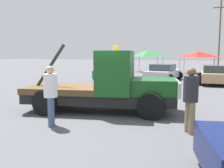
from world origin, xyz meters
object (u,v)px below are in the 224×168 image
Objects in this scene: person_near_truck at (191,96)px; canopy_tent_red at (198,54)px; parked_car_teal at (113,72)px; parked_car_silver at (163,73)px; canopy_tent_green at (148,53)px; tow_truck at (109,86)px; person_at_hood at (51,91)px; parked_car_tan at (215,75)px; utility_pole at (220,32)px.

canopy_tent_red reaches higher than person_near_truck.
person_near_truck is 14.70m from parked_car_teal.
canopy_tent_red reaches higher than parked_car_silver.
canopy_tent_red is at bearing -1.55° from canopy_tent_green.
tow_truck is 3.28× the size of person_at_hood.
canopy_tent_green reaches higher than person_near_truck.
tow_truck is 11.51m from parked_car_tan.
person_near_truck is 13.50m from parked_car_silver.
canopy_tent_red is (5.74, -0.16, -0.09)m from canopy_tent_green.
tow_truck is at bearing -173.81° from parked_car_silver.
parked_car_silver is at bearing 60.17° from person_at_hood.
person_near_truck is 3.96m from person_at_hood.
canopy_tent_red is at bearing -7.22° from parked_car_silver.
utility_pole is (7.94, 22.90, 4.83)m from parked_car_teal.
canopy_tent_red is (1.38, 20.83, 1.17)m from tow_truck.
canopy_tent_red is (-1.67, 22.29, 1.08)m from person_near_truck.
person_at_hood is 14.00m from parked_car_teal.
parked_car_tan is at bearing 44.18° from person_at_hood.
canopy_tent_green is (0.24, 9.90, 1.56)m from parked_car_teal.
person_near_truck is at bearing -160.99° from parked_car_silver.
parked_car_teal and parked_car_tan have the same top height.
canopy_tent_red is (-2.02, 9.84, 1.46)m from parked_car_tan.
person_at_hood is 23.34m from canopy_tent_red.
parked_car_tan is (3.85, -0.58, -0.00)m from parked_car_silver.
parked_car_teal is 24.72m from utility_pole.
person_near_truck is 35.73m from utility_pole.
parked_car_teal is 1.43× the size of canopy_tent_red.
utility_pole is (3.79, 22.42, 4.83)m from parked_car_silver.
parked_car_tan is at bearing -89.86° from utility_pole.
parked_car_silver is 0.44× the size of utility_pole.
parked_car_tan is at bearing 52.64° from person_near_truck.
canopy_tent_green reaches higher than tow_truck.
utility_pole is at bearing 81.52° from canopy_tent_red.
parked_car_teal is at bearing -91.40° from canopy_tent_green.
person_near_truck is at bearing -71.74° from canopy_tent_green.
utility_pole is at bearing 69.84° from tow_truck.
parked_car_tan is 0.44× the size of utility_pole.
utility_pole is (-0.05, 23.00, 4.83)m from parked_car_tan.
parked_car_silver is (4.15, 0.49, -0.00)m from parked_car_teal.
parked_car_tan is (8.00, -0.09, -0.00)m from parked_car_teal.
parked_car_teal is 0.47× the size of utility_pole.
utility_pole reaches higher than parked_car_teal.
utility_pole is (7.70, 13.00, 3.27)m from canopy_tent_green.
canopy_tent_green reaches higher than parked_car_silver.
utility_pole reaches higher than parked_car_tan.
parked_car_silver is at bearing -88.54° from parked_car_teal.
tow_truck is at bearing 42.99° from person_at_hood.
tow_truck is at bearing -78.28° from canopy_tent_green.
canopy_tent_green is 0.30× the size of utility_pole.
tow_truck reaches higher than person_at_hood.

